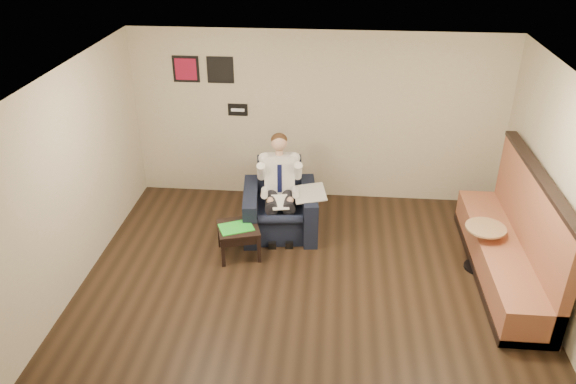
# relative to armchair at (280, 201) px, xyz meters

# --- Properties ---
(ground) EXTENTS (6.00, 6.00, 0.00)m
(ground) POSITION_rel_armchair_xyz_m (0.50, -1.77, -0.52)
(ground) COLOR black
(ground) RESTS_ON ground
(wall_back) EXTENTS (6.00, 0.02, 2.80)m
(wall_back) POSITION_rel_armchair_xyz_m (0.50, 1.23, 0.88)
(wall_back) COLOR beige
(wall_back) RESTS_ON ground
(wall_left) EXTENTS (0.02, 6.00, 2.80)m
(wall_left) POSITION_rel_armchair_xyz_m (-2.50, -1.77, 0.88)
(wall_left) COLOR beige
(wall_left) RESTS_ON ground
(ceiling) EXTENTS (6.00, 6.00, 0.02)m
(ceiling) POSITION_rel_armchair_xyz_m (0.50, -1.77, 2.28)
(ceiling) COLOR white
(ceiling) RESTS_ON wall_back
(seating_sign) EXTENTS (0.32, 0.02, 0.20)m
(seating_sign) POSITION_rel_armchair_xyz_m (-0.80, 1.22, 0.98)
(seating_sign) COLOR black
(seating_sign) RESTS_ON wall_back
(art_print_left) EXTENTS (0.42, 0.03, 0.42)m
(art_print_left) POSITION_rel_armchair_xyz_m (-1.60, 1.22, 1.63)
(art_print_left) COLOR maroon
(art_print_left) RESTS_ON wall_back
(art_print_right) EXTENTS (0.42, 0.03, 0.42)m
(art_print_right) POSITION_rel_armchair_xyz_m (-1.05, 1.22, 1.63)
(art_print_right) COLOR black
(art_print_right) RESTS_ON wall_back
(armchair) EXTENTS (1.20, 1.20, 1.04)m
(armchair) POSITION_rel_armchair_xyz_m (0.00, 0.00, 0.00)
(armchair) COLOR black
(armchair) RESTS_ON ground
(seated_man) EXTENTS (0.80, 1.10, 1.43)m
(seated_man) POSITION_rel_armchair_xyz_m (0.02, -0.14, 0.19)
(seated_man) COLOR silver
(seated_man) RESTS_ON armchair
(lap_papers) EXTENTS (0.30, 0.38, 0.01)m
(lap_papers) POSITION_rel_armchair_xyz_m (0.03, -0.25, 0.12)
(lap_papers) COLOR white
(lap_papers) RESTS_ON seated_man
(newspaper) EXTENTS (0.54, 0.64, 0.01)m
(newspaper) POSITION_rel_armchair_xyz_m (0.45, -0.06, 0.19)
(newspaper) COLOR silver
(newspaper) RESTS_ON armchair
(side_table) EXTENTS (0.70, 0.70, 0.46)m
(side_table) POSITION_rel_armchair_xyz_m (-0.52, -0.68, -0.29)
(side_table) COLOR black
(side_table) RESTS_ON ground
(green_folder) EXTENTS (0.55, 0.49, 0.01)m
(green_folder) POSITION_rel_armchair_xyz_m (-0.54, -0.71, -0.06)
(green_folder) COLOR #2AD632
(green_folder) RESTS_ON side_table
(coffee_mug) EXTENTS (0.10, 0.10, 0.10)m
(coffee_mug) POSITION_rel_armchair_xyz_m (-0.38, -0.51, -0.01)
(coffee_mug) COLOR white
(coffee_mug) RESTS_ON side_table
(smartphone) EXTENTS (0.15, 0.09, 0.01)m
(smartphone) POSITION_rel_armchair_xyz_m (-0.52, -0.51, -0.06)
(smartphone) COLOR black
(smartphone) RESTS_ON side_table
(banquette) EXTENTS (0.70, 2.92, 1.49)m
(banquette) POSITION_rel_armchair_xyz_m (3.09, -0.84, 0.22)
(banquette) COLOR #A45D3F
(banquette) RESTS_ON ground
(cafe_table) EXTENTS (0.62, 0.62, 0.67)m
(cafe_table) POSITION_rel_armchair_xyz_m (2.84, -0.73, -0.19)
(cafe_table) COLOR tan
(cafe_table) RESTS_ON ground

